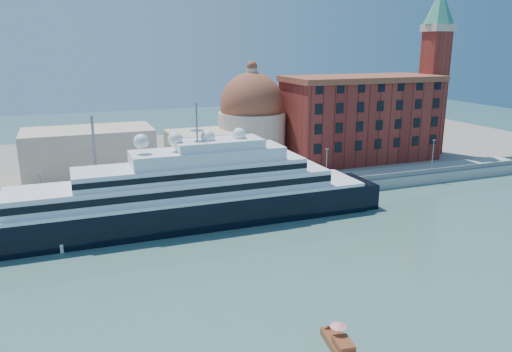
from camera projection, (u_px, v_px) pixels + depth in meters
name	position (u px, v px, depth m)	size (l,w,h in m)	color
ground	(251.00, 268.00, 77.08)	(400.00, 400.00, 0.00)	#345A58
quay	(196.00, 199.00, 107.43)	(180.00, 10.00, 2.50)	gray
land	(160.00, 160.00, 144.47)	(260.00, 72.00, 2.00)	slate
quay_fence	(201.00, 197.00, 102.89)	(180.00, 0.10, 1.20)	slate
superyacht	(154.00, 204.00, 92.88)	(90.89, 12.60, 27.16)	black
service_barge	(30.00, 245.00, 84.14)	(13.46, 7.82, 2.87)	white
water_taxi	(340.00, 344.00, 56.34)	(3.22, 6.97, 3.19)	maroon
warehouse	(360.00, 118.00, 138.53)	(43.00, 19.00, 23.25)	maroon
campanile	(435.00, 61.00, 143.03)	(8.40, 8.40, 47.00)	maroon
church	(196.00, 135.00, 128.56)	(66.00, 18.00, 25.50)	beige
lamp_posts	(135.00, 167.00, 99.26)	(120.80, 2.40, 18.00)	slate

